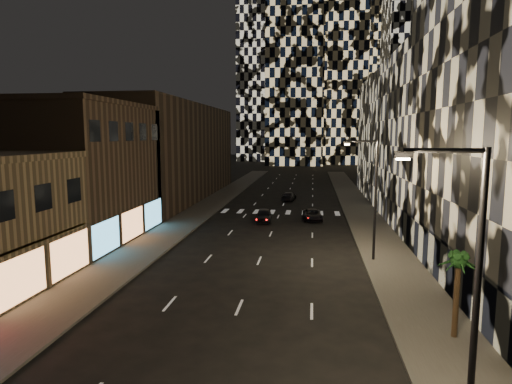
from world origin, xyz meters
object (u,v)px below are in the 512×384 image
(car_dark_midlane, at_px, (264,215))
(palm_tree, at_px, (458,267))
(streetlight_far, at_px, (372,191))
(streetlight_near, at_px, (469,282))
(car_dark_rightlane, at_px, (313,215))
(car_dark_oncoming, at_px, (289,196))

(car_dark_midlane, height_order, palm_tree, palm_tree)
(car_dark_midlane, relative_size, palm_tree, 1.03)
(streetlight_far, relative_size, palm_tree, 2.21)
(streetlight_far, distance_m, palm_tree, 12.73)
(streetlight_far, bearing_deg, streetlight_near, -90.00)
(car_dark_rightlane, bearing_deg, car_dark_oncoming, 98.65)
(streetlight_far, height_order, car_dark_rightlane, streetlight_far)
(streetlight_near, xyz_separation_m, car_dark_oncoming, (-7.83, 49.80, -4.73))
(car_dark_midlane, height_order, car_dark_rightlane, car_dark_midlane)
(car_dark_midlane, xyz_separation_m, car_dark_rightlane, (5.35, 1.57, -0.11))
(car_dark_rightlane, bearing_deg, palm_tree, -81.49)
(car_dark_midlane, relative_size, car_dark_rightlane, 0.96)
(car_dark_oncoming, xyz_separation_m, palm_tree, (10.07, -42.19, 2.89))
(palm_tree, bearing_deg, streetlight_far, 100.26)
(streetlight_near, height_order, car_dark_oncoming, streetlight_near)
(car_dark_midlane, distance_m, car_dark_oncoming, 16.12)
(streetlight_far, distance_m, car_dark_rightlane, 16.65)
(car_dark_oncoming, bearing_deg, palm_tree, 109.30)
(car_dark_oncoming, bearing_deg, car_dark_midlane, 89.20)
(car_dark_rightlane, bearing_deg, streetlight_near, -87.84)
(car_dark_oncoming, bearing_deg, car_dark_rightlane, 109.39)
(streetlight_far, relative_size, car_dark_midlane, 2.14)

